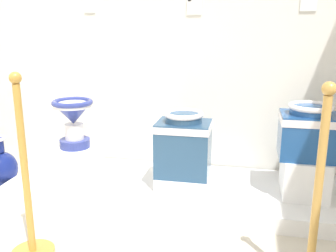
{
  "coord_description": "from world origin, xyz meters",
  "views": [
    {
      "loc": [
        2.08,
        0.09,
        1.28
      ],
      "look_at": [
        1.54,
        2.75,
        0.56
      ],
      "focal_mm": 40.88,
      "sensor_mm": 36.0,
      "label": 1
    }
  ],
  "objects": [
    {
      "name": "plinth_block_tall_cobalt",
      "position": [
        2.51,
        2.74,
        0.25
      ],
      "size": [
        0.3,
        0.37,
        0.28
      ],
      "primitive_type": "cube",
      "color": "white",
      "rests_on": "display_platform"
    },
    {
      "name": "antique_toilet_tall_cobalt",
      "position": [
        2.51,
        2.74,
        0.58
      ],
      "size": [
        0.39,
        0.32,
        0.37
      ],
      "color": "navy",
      "rests_on": "plinth_block_tall_cobalt"
    },
    {
      "name": "info_placard_first",
      "position": [
        0.79,
        3.18,
        1.45
      ],
      "size": [
        0.1,
        0.01,
        0.15
      ],
      "color": "white"
    },
    {
      "name": "stanchion_post_near_right",
      "position": [
        2.43,
        1.83,
        0.34
      ],
      "size": [
        0.23,
        0.23,
        1.04
      ],
      "color": "gold",
      "rests_on": "ground_plane"
    },
    {
      "name": "info_placard_third",
      "position": [
        2.5,
        3.18,
        1.44
      ],
      "size": [
        0.12,
        0.01,
        0.13
      ],
      "color": "white"
    },
    {
      "name": "plinth_block_slender_white",
      "position": [
        0.75,
        2.82,
        0.21
      ],
      "size": [
        0.31,
        0.31,
        0.2
      ],
      "primitive_type": "cube",
      "color": "white",
      "rests_on": "display_platform"
    },
    {
      "name": "antique_toilet_slender_white",
      "position": [
        0.75,
        2.82,
        0.57
      ],
      "size": [
        0.32,
        0.32,
        0.39
      ],
      "color": "navy",
      "rests_on": "plinth_block_slender_white"
    },
    {
      "name": "stanchion_post_near_left",
      "position": [
        0.93,
        1.83,
        0.33
      ],
      "size": [
        0.24,
        0.24,
        1.05
      ],
      "color": "#C18C39",
      "rests_on": "ground_plane"
    },
    {
      "name": "display_platform",
      "position": [
        1.64,
        2.75,
        0.06
      ],
      "size": [
        2.64,
        0.84,
        0.11
      ],
      "primitive_type": "cube",
      "color": "white",
      "rests_on": "ground_plane"
    },
    {
      "name": "plinth_block_rightmost",
      "position": [
        1.66,
        2.7,
        0.16
      ],
      "size": [
        0.37,
        0.32,
        0.09
      ],
      "primitive_type": "cube",
      "color": "white",
      "rests_on": "display_platform"
    },
    {
      "name": "antique_toilet_rightmost",
      "position": [
        1.66,
        2.7,
        0.45
      ],
      "size": [
        0.39,
        0.31,
        0.47
      ],
      "color": "navy",
      "rests_on": "plinth_block_rightmost"
    },
    {
      "name": "info_placard_second",
      "position": [
        1.65,
        3.18,
        1.42
      ],
      "size": [
        0.12,
        0.01,
        0.14
      ],
      "color": "white"
    },
    {
      "name": "decorative_vase_spare",
      "position": [
        0.2,
        2.61,
        0.18
      ],
      "size": [
        0.28,
        0.28,
        0.43
      ],
      "color": "white",
      "rests_on": "ground_plane"
    }
  ]
}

